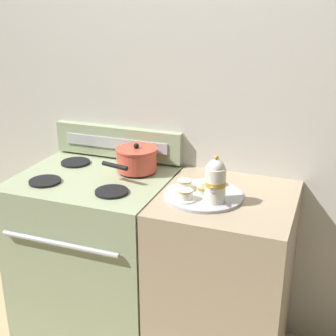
{
  "coord_description": "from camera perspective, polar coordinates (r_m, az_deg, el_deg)",
  "views": [
    {
      "loc": [
        0.8,
        -1.89,
        1.77
      ],
      "look_at": [
        0.07,
        0.05,
        0.99
      ],
      "focal_mm": 50.0,
      "sensor_mm": 36.0,
      "label": 1
    }
  ],
  "objects": [
    {
      "name": "stove",
      "position": [
        2.55,
        -8.63,
        -10.56
      ],
      "size": [
        0.75,
        0.66,
        0.92
      ],
      "color": "#9EAD84",
      "rests_on": "ground"
    },
    {
      "name": "saucepan",
      "position": [
        2.37,
        -3.89,
        1.1
      ],
      "size": [
        0.21,
        0.3,
        0.14
      ],
      "color": "#D14C38",
      "rests_on": "stove"
    },
    {
      "name": "teapot",
      "position": [
        2.0,
        5.79,
        -1.55
      ],
      "size": [
        0.09,
        0.15,
        0.21
      ],
      "color": "white",
      "rests_on": "serving_tray"
    },
    {
      "name": "teacup_front",
      "position": [
        2.03,
        2.11,
        -3.29
      ],
      "size": [
        0.1,
        0.1,
        0.05
      ],
      "color": "white",
      "rests_on": "serving_tray"
    },
    {
      "name": "side_counter",
      "position": [
        2.34,
        6.74,
        -13.7
      ],
      "size": [
        0.61,
        0.63,
        0.91
      ],
      "color": "tan",
      "rests_on": "ground"
    },
    {
      "name": "wall_back",
      "position": [
        2.46,
        0.7,
        4.88
      ],
      "size": [
        6.0,
        0.05,
        2.2
      ],
      "color": "beige",
      "rests_on": "ground"
    },
    {
      "name": "teacup_left",
      "position": [
        2.14,
        2.01,
        -2.07
      ],
      "size": [
        0.1,
        0.1,
        0.05
      ],
      "color": "white",
      "rests_on": "serving_tray"
    },
    {
      "name": "serving_tray",
      "position": [
        2.11,
        4.34,
        -3.34
      ],
      "size": [
        0.36,
        0.36,
        0.01
      ],
      "color": "#B2B2B7",
      "rests_on": "side_counter"
    },
    {
      "name": "control_panel",
      "position": [
        2.56,
        -6.19,
        3.16
      ],
      "size": [
        0.73,
        0.05,
        0.17
      ],
      "color": "#9EAD84",
      "rests_on": "stove"
    },
    {
      "name": "teacup_right",
      "position": [
        2.19,
        5.51,
        -1.54
      ],
      "size": [
        0.1,
        0.1,
        0.05
      ],
      "color": "white",
      "rests_on": "serving_tray"
    },
    {
      "name": "creamer_jug",
      "position": [
        2.09,
        4.37,
        -2.37
      ],
      "size": [
        0.07,
        0.07,
        0.06
      ],
      "color": "white",
      "rests_on": "serving_tray"
    }
  ]
}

